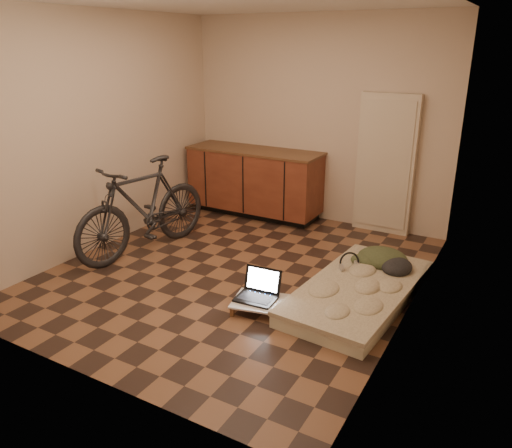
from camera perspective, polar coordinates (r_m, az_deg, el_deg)
The scene contains 10 objects.
room_shell at distance 4.82m, azimuth -2.50°, elevation 8.65°, with size 3.50×4.00×2.60m.
cabinets at distance 6.81m, azimuth -0.16°, elevation 4.87°, with size 1.84×0.62×0.91m.
appliance_panel at distance 6.30m, azimuth 14.59°, elevation 6.56°, with size 0.70×0.10×1.70m, color beige.
bicycle at distance 5.64m, azimuth -12.81°, elevation 2.39°, with size 0.53×1.81×1.17m, color black.
futon at distance 4.76m, azimuth 11.64°, elevation -7.57°, with size 1.00×1.84×0.15m.
clothing_pile at distance 5.15m, azimuth 14.64°, elevation -3.38°, with size 0.53×0.44×0.21m, color #323B22, non-canonical shape.
headphones at distance 4.99m, azimuth 10.63°, elevation -4.23°, with size 0.23×0.21×0.15m, color black, non-canonical shape.
lap_desk at distance 4.46m, azimuth 1.23°, elevation -8.99°, with size 0.66×0.51×0.10m.
laptop at distance 4.50m, azimuth 0.26°, elevation -7.78°, with size 0.37×0.34×0.24m.
mouse at distance 4.38m, azimuth 3.56°, elevation -9.13°, with size 0.06×0.10×0.04m, color silver.
Camera 1 is at (2.51, -4.00, 2.25)m, focal length 35.00 mm.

